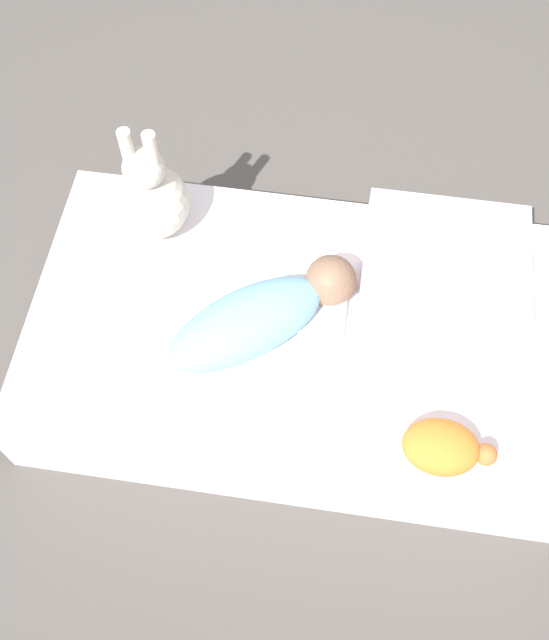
{
  "coord_description": "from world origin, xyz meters",
  "views": [
    {
      "loc": [
        0.06,
        -0.86,
        1.81
      ],
      "look_at": [
        -0.06,
        -0.02,
        0.26
      ],
      "focal_mm": 42.0,
      "sensor_mm": 36.0,
      "label": 1
    }
  ],
  "objects_px": {
    "bunny_plush": "(150,197)",
    "pillow": "(444,272)",
    "swaddled_baby": "(263,315)",
    "turtle_plush": "(443,448)"
  },
  "relations": [
    {
      "from": "turtle_plush",
      "to": "bunny_plush",
      "type": "bearing_deg",
      "value": 145.73
    },
    {
      "from": "swaddled_baby",
      "to": "turtle_plush",
      "type": "xyz_separation_m",
      "value": [
        0.44,
        -0.26,
        -0.02
      ]
    },
    {
      "from": "pillow",
      "to": "turtle_plush",
      "type": "height_order",
      "value": "pillow"
    },
    {
      "from": "swaddled_baby",
      "to": "turtle_plush",
      "type": "bearing_deg",
      "value": -68.99
    },
    {
      "from": "bunny_plush",
      "to": "pillow",
      "type": "bearing_deg",
      "value": -5.76
    },
    {
      "from": "swaddled_baby",
      "to": "bunny_plush",
      "type": "height_order",
      "value": "bunny_plush"
    },
    {
      "from": "pillow",
      "to": "turtle_plush",
      "type": "bearing_deg",
      "value": -87.58
    },
    {
      "from": "swaddled_baby",
      "to": "bunny_plush",
      "type": "distance_m",
      "value": 0.42
    },
    {
      "from": "pillow",
      "to": "turtle_plush",
      "type": "distance_m",
      "value": 0.44
    },
    {
      "from": "bunny_plush",
      "to": "turtle_plush",
      "type": "distance_m",
      "value": 0.92
    }
  ]
}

